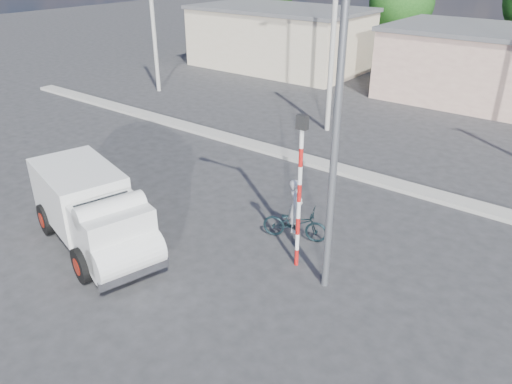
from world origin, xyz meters
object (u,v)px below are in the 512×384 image
Objects in this scene: bicycle at (295,223)px; traffic_pole at (300,181)px; truck at (93,211)px; streetlight at (332,100)px; cyclist at (295,214)px.

traffic_pole is at bearing -164.88° from bicycle.
streetlight is (6.09, 2.53, 3.74)m from truck.
traffic_pole is at bearing -164.88° from cyclist.
truck reaches higher than bicycle.
truck is 3.39× the size of cyclist.
traffic_pole reaches higher than cyclist.
streetlight is (0.94, -0.30, 2.37)m from traffic_pole.
streetlight reaches higher than cyclist.
streetlight is at bearing -150.10° from bicycle.
traffic_pole reaches higher than truck.
bicycle is 4.99m from streetlight.
bicycle is at bearing 57.67° from truck.
traffic_pole reaches higher than bicycle.
traffic_pole is (0.83, -1.15, 1.76)m from cyclist.
traffic_pole is 2.56m from streetlight.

